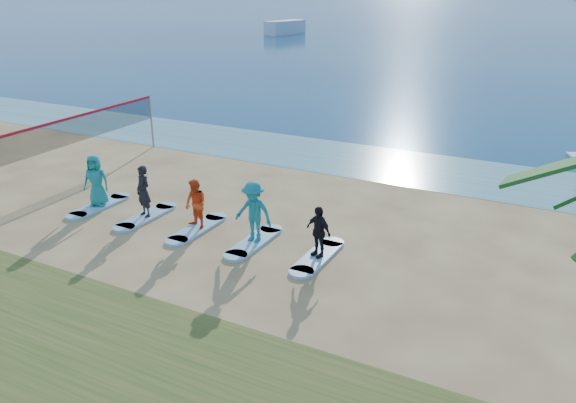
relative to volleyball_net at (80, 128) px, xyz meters
The scene contains 15 objects.
ground 10.49m from the volleyball_net, 19.60° to the right, with size 600.00×600.00×0.00m, color tan.
shallow_water 12.15m from the volleyball_net, 35.90° to the left, with size 600.00×600.00×0.00m, color teal.
ocean 156.85m from the volleyball_net, 86.45° to the left, with size 600.00×600.00×0.00m, color navy.
volleyball_net is the anchor object (origin of this frame).
boat_offshore_a 69.78m from the volleyball_net, 111.23° to the left, with size 2.42×7.37×2.03m, color silver.
surfboard_0 4.58m from the volleyball_net, 37.51° to the right, with size 0.70×2.20×0.09m, color #8BBFD7.
student_0 4.28m from the volleyball_net, 37.51° to the right, with size 0.89×0.58×1.82m, color teal.
surfboard_1 6.29m from the volleyball_net, 25.07° to the right, with size 0.70×2.20×0.09m, color #8BBFD7.
student_1 6.08m from the volleyball_net, 25.07° to the right, with size 0.64×0.42×1.74m, color black.
surfboard_2 8.20m from the volleyball_net, 18.59° to the right, with size 0.70×2.20×0.09m, color #8BBFD7.
student_2 8.05m from the volleyball_net, 18.59° to the right, with size 0.78×0.60×1.60m, color #E24617.
surfboard_3 10.19m from the volleyball_net, 14.71° to the right, with size 0.70×2.20×0.09m, color #8BBFD7.
student_3 10.06m from the volleyball_net, 14.71° to the right, with size 1.22×0.70×1.88m, color #1B7A84.
surfboard_4 12.23m from the volleyball_net, 12.15° to the right, with size 0.70×2.20×0.09m, color #8BBFD7.
student_4 12.14m from the volleyball_net, 12.15° to the right, with size 0.88×0.37×1.51m, color black.
Camera 1 is at (8.07, -12.25, 7.36)m, focal length 35.00 mm.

